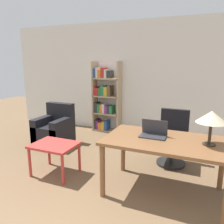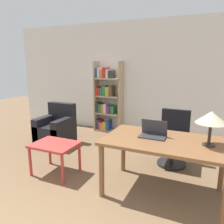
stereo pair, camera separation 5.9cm
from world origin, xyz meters
TOP-DOWN VIEW (x-y plane):
  - wall_back at (0.00, 4.53)m, footprint 8.00×0.06m
  - desk at (0.67, 2.10)m, footprint 1.55×0.90m
  - laptop at (0.50, 2.17)m, footprint 0.35×0.22m
  - table_lamp at (1.18, 2.12)m, footprint 0.35×0.35m
  - office_chair at (0.64, 3.09)m, footprint 0.51×0.51m
  - side_table_blue at (-1.00, 1.97)m, footprint 0.68×0.52m
  - armchair at (-1.84, 3.06)m, footprint 0.65×0.71m
  - bookshelf at (-1.23, 4.34)m, footprint 0.71×0.28m

SIDE VIEW (x-z plane):
  - armchair at x=-1.84m, z-range -0.14..0.73m
  - side_table_blue at x=-1.00m, z-range 0.18..0.68m
  - office_chair at x=0.64m, z-range -0.03..0.91m
  - desk at x=0.67m, z-range 0.28..1.04m
  - laptop at x=0.50m, z-range 0.70..0.92m
  - bookshelf at x=-1.23m, z-range -0.07..1.70m
  - table_lamp at x=1.18m, z-range 0.89..1.31m
  - wall_back at x=0.00m, z-range 0.00..2.70m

